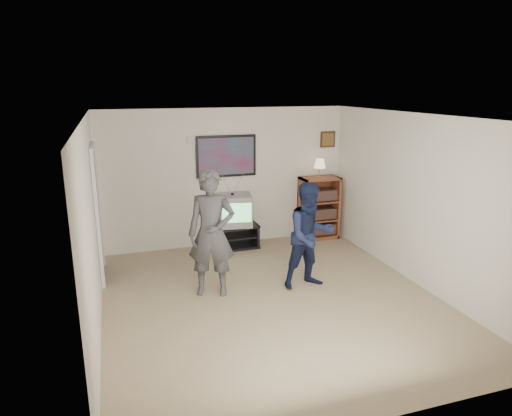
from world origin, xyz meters
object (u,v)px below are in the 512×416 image
bookshelf (319,208)px  person_short (310,236)px  crt_television (233,210)px  person_tall (212,233)px  media_stand (234,236)px

bookshelf → person_short: 2.28m
person_short → bookshelf: bearing=56.6°
crt_television → bookshelf: bookshelf is taller
crt_television → bookshelf: 1.73m
bookshelf → person_tall: 3.09m
bookshelf → person_short: (-1.09, -1.99, 0.18)m
media_stand → person_tall: bearing=-115.0°
person_tall → media_stand: bearing=83.2°
person_tall → person_short: 1.42m
bookshelf → media_stand: bearing=-178.3°
media_stand → person_short: person_short is taller
crt_television → person_short: 2.05m
person_tall → crt_television: bearing=83.6°
media_stand → bookshelf: bookshelf is taller
media_stand → bookshelf: bearing=0.8°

